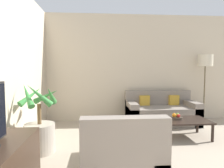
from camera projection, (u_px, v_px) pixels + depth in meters
The scene contains 11 objects.
wall_back at pixel (176, 68), 5.24m from camera, with size 8.27×0.06×2.70m.
potted_palm at pixel (40, 130), 3.13m from camera, with size 0.63×0.62×1.12m.
sofa_loveseat at pixel (161, 113), 4.79m from camera, with size 1.65×0.81×0.78m.
floor_lamp at pixel (205, 64), 4.88m from camera, with size 0.35×0.35×1.67m.
coffee_table at pixel (182, 122), 3.82m from camera, with size 0.99×0.63×0.35m.
fruit_bowl at pixel (177, 118), 3.85m from camera, with size 0.22×0.22×0.04m.
apple_red at pixel (179, 116), 3.80m from camera, with size 0.06×0.06×0.06m.
apple_green at pixel (178, 115), 3.88m from camera, with size 0.07×0.07×0.07m.
orange_fruit at pixel (174, 115), 3.83m from camera, with size 0.08×0.08×0.08m.
armchair at pixel (121, 163), 2.19m from camera, with size 0.85×0.80×0.86m.
ottoman at pixel (119, 145), 2.99m from camera, with size 0.67×0.54×0.35m.
Camera 1 is at (-2.09, 0.78, 1.31)m, focal length 32.00 mm.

